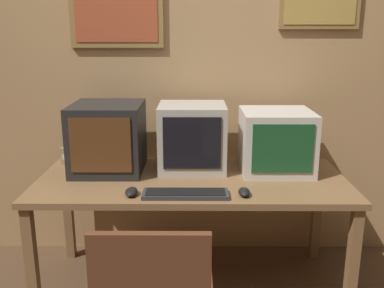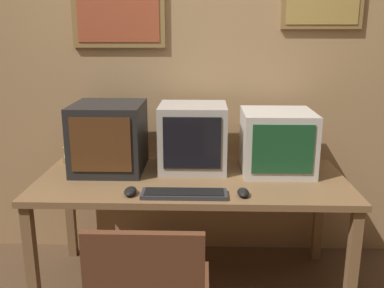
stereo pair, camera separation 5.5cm
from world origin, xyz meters
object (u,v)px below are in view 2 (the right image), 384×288
monitor_center (193,137)px  desk_clock (70,155)px  monitor_right (277,142)px  monitor_left (109,137)px  mouse_near_keyboard (243,192)px  keyboard_main (184,194)px  mouse_far_corner (130,191)px

monitor_center → desk_clock: (-0.81, 0.09, -0.15)m
monitor_center → monitor_right: monitor_center is taller
monitor_left → mouse_near_keyboard: 0.92m
monitor_left → monitor_center: (0.51, 0.04, -0.00)m
keyboard_main → desk_clock: size_ratio=4.21×
monitor_center → mouse_near_keyboard: monitor_center is taller
monitor_right → mouse_near_keyboard: (-0.24, -0.43, -0.17)m
keyboard_main → mouse_near_keyboard: mouse_near_keyboard is taller
keyboard_main → monitor_right: bearing=38.6°
desk_clock → mouse_near_keyboard: bearing=-27.0°
desk_clock → monitor_center: bearing=-6.2°
monitor_right → keyboard_main: monitor_right is taller
mouse_far_corner → desk_clock: 0.74m
mouse_near_keyboard → mouse_far_corner: (-0.59, -0.00, -0.00)m
monitor_left → desk_clock: 0.36m
monitor_left → monitor_center: bearing=4.0°
monitor_center → desk_clock: bearing=173.8°
monitor_right → mouse_far_corner: size_ratio=3.69×
mouse_far_corner → desk_clock: desk_clock is taller
mouse_far_corner → monitor_right: bearing=27.1°
mouse_near_keyboard → monitor_center: bearing=120.9°
mouse_near_keyboard → desk_clock: size_ratio=1.00×
monitor_right → desk_clock: bearing=174.6°
desk_clock → monitor_left: bearing=-23.0°
desk_clock → mouse_far_corner: bearing=-48.4°
monitor_right → mouse_far_corner: monitor_right is taller
mouse_near_keyboard → mouse_far_corner: size_ratio=0.93×
mouse_far_corner → mouse_near_keyboard: bearing=0.0°
monitor_center → monitor_right: size_ratio=0.97×
keyboard_main → mouse_near_keyboard: (0.31, 0.01, 0.01)m
keyboard_main → mouse_far_corner: bearing=178.0°
monitor_right → mouse_near_keyboard: size_ratio=3.95×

